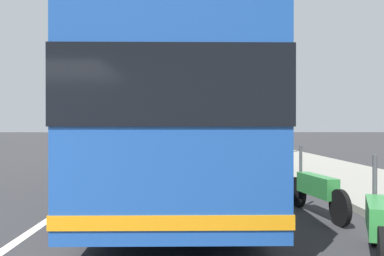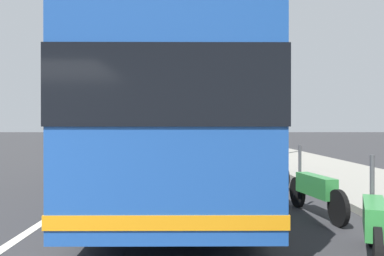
{
  "view_description": "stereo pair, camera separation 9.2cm",
  "coord_description": "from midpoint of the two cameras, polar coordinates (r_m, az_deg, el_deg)",
  "views": [
    {
      "loc": [
        -2.01,
        -2.38,
        1.62
      ],
      "look_at": [
        8.68,
        -2.54,
        1.58
      ],
      "focal_mm": 38.48,
      "sensor_mm": 36.0,
      "label": 1
    },
    {
      "loc": [
        -2.01,
        -2.47,
        1.62
      ],
      "look_at": [
        8.68,
        -2.54,
        1.58
      ],
      "focal_mm": 38.48,
      "sensor_mm": 36.0,
      "label": 2
    }
  ],
  "objects": [
    {
      "name": "car_side_street",
      "position": [
        35.74,
        -0.33,
        -1.21
      ],
      "size": [
        3.99,
        1.92,
        1.51
      ],
      "rotation": [
        0.0,
        0.0,
        -0.04
      ],
      "color": "black",
      "rests_on": "ground"
    },
    {
      "name": "coach_bus",
      "position": [
        10.32,
        -1.97,
        0.92
      ],
      "size": [
        11.99,
        2.7,
        3.1
      ],
      "rotation": [
        0.0,
        0.0,
        0.0
      ],
      "color": "#1E4C9E",
      "rests_on": "ground"
    },
    {
      "name": "sidewalk_curb",
      "position": [
        13.08,
        21.48,
        -6.59
      ],
      "size": [
        110.0,
        3.6,
        0.14
      ],
      "primitive_type": "cube",
      "color": "gray",
      "rests_on": "ground"
    },
    {
      "name": "motorcycle_angled",
      "position": [
        11.48,
        10.22,
        -5.41
      ],
      "size": [
        2.23,
        0.66,
        1.29
      ],
      "rotation": [
        0.0,
        0.0,
        0.26
      ],
      "color": "black",
      "rests_on": "ground"
    },
    {
      "name": "motorcycle_by_tree",
      "position": [
        7.87,
        16.56,
        -8.2
      ],
      "size": [
        2.21,
        0.42,
        1.25
      ],
      "rotation": [
        0.0,
        0.0,
        0.15
      ],
      "color": "black",
      "rests_on": "ground"
    },
    {
      "name": "utility_pole",
      "position": [
        21.89,
        11.27,
        6.09
      ],
      "size": [
        0.23,
        0.23,
        7.71
      ],
      "primitive_type": "cylinder",
      "color": "slate",
      "rests_on": "ground"
    },
    {
      "name": "motorcycle_far_end",
      "position": [
        5.52,
        23.91,
        -11.97
      ],
      "size": [
        1.93,
        0.83,
        1.24
      ],
      "rotation": [
        0.0,
        0.0,
        -0.38
      ],
      "color": "black",
      "rests_on": "ground"
    },
    {
      "name": "car_ahead_same_lane",
      "position": [
        38.67,
        -8.64,
        -1.15
      ],
      "size": [
        4.21,
        2.03,
        1.42
      ],
      "rotation": [
        0.0,
        0.0,
        3.07
      ],
      "color": "black",
      "rests_on": "ground"
    },
    {
      "name": "lane_divider_line",
      "position": [
        12.36,
        -12.28,
        -7.29
      ],
      "size": [
        110.0,
        0.16,
        0.01
      ],
      "primitive_type": "cube",
      "color": "silver",
      "rests_on": "ground"
    }
  ]
}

